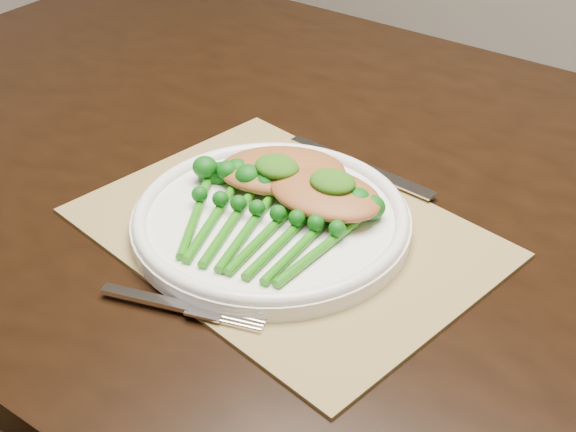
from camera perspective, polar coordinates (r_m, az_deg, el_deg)
The scene contains 10 objects.
dining_table at distance 1.16m, azimuth 4.82°, elevation -13.82°, with size 1.64×0.97×0.75m.
placemat at distance 0.84m, azimuth -0.23°, elevation -1.15°, with size 0.41×0.30×0.00m, color olive.
dinner_plate at distance 0.84m, azimuth -1.21°, elevation -0.19°, with size 0.29×0.29×0.03m.
knife at distance 0.96m, azimuth 4.18°, elevation 3.92°, with size 0.20×0.04×0.01m.
fork at distance 0.75m, azimuth -6.82°, elevation -6.55°, with size 0.16×0.06×0.00m.
chicken_fillet_left at distance 0.88m, azimuth -0.43°, elevation 3.27°, with size 0.14×0.10×0.03m, color #A76230.
chicken_fillet_right at distance 0.84m, azimuth 2.64°, elevation 1.61°, with size 0.13×0.09×0.03m, color #A76230.
pesto_dollop_left at distance 0.86m, azimuth -0.79°, elevation 3.53°, with size 0.05×0.04×0.02m, color #1A4B0A.
pesto_dollop_right at distance 0.83m, azimuth 3.19°, elevation 2.44°, with size 0.05×0.04×0.02m, color #1A4B0A.
broccolini_bundle at distance 0.81m, azimuth -2.16°, elevation -1.00°, with size 0.20×0.21×0.04m.
Camera 1 is at (0.32, -0.72, 1.25)m, focal length 50.00 mm.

